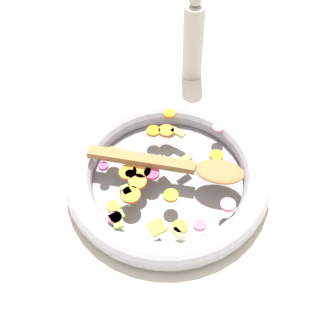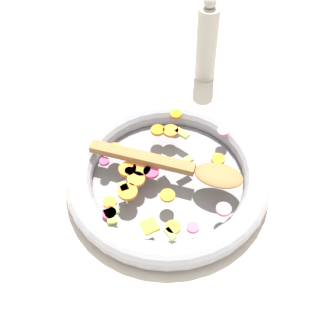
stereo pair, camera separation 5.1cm
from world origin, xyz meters
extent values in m
plane|color=beige|center=(0.00, 0.00, 0.00)|extent=(4.00, 4.00, 0.00)
cylinder|color=slate|center=(0.00, 0.00, 0.01)|extent=(0.34, 0.34, 0.01)
torus|color=#9E9EA5|center=(0.00, 0.00, 0.03)|extent=(0.39, 0.39, 0.05)
cylinder|color=orange|center=(-0.08, -0.05, 0.05)|extent=(0.04, 0.04, 0.01)
cylinder|color=orange|center=(0.04, 0.05, 0.05)|extent=(0.05, 0.05, 0.01)
cylinder|color=orange|center=(0.04, -0.13, 0.05)|extent=(0.03, 0.03, 0.01)
cylinder|color=orange|center=(-0.02, 0.06, 0.05)|extent=(0.04, 0.04, 0.01)
cylinder|color=orange|center=(0.04, 0.08, 0.05)|extent=(0.04, 0.04, 0.01)
cylinder|color=orange|center=(0.06, -0.08, 0.05)|extent=(0.04, 0.04, 0.01)
cylinder|color=orange|center=(-0.06, 0.12, 0.05)|extent=(0.04, 0.04, 0.01)
cylinder|color=orange|center=(0.04, 0.02, 0.05)|extent=(0.05, 0.05, 0.01)
cylinder|color=orange|center=(0.07, 0.03, 0.05)|extent=(0.05, 0.05, 0.01)
cylinder|color=orange|center=(0.03, -0.09, 0.05)|extent=(0.04, 0.04, 0.01)
cylinder|color=orange|center=(0.06, 0.11, 0.05)|extent=(0.03, 0.03, 0.01)
cylinder|color=orange|center=(0.11, 0.00, 0.05)|extent=(0.03, 0.03, 0.01)
cube|color=#9ABA4D|center=(-0.02, -0.03, 0.05)|extent=(0.03, 0.03, 0.01)
cube|color=#9DD148|center=(0.04, 0.14, 0.05)|extent=(0.03, 0.03, 0.01)
cube|color=#81BD47|center=(0.05, 0.13, 0.05)|extent=(0.03, 0.03, 0.01)
cube|color=#B9D84E|center=(0.01, -0.09, 0.05)|extent=(0.03, 0.02, 0.01)
cube|color=#ADCE4D|center=(0.06, 0.07, 0.05)|extent=(0.02, 0.02, 0.01)
cube|color=#AAD65B|center=(-0.06, 0.13, 0.05)|extent=(0.03, 0.02, 0.01)
cube|color=#83C143|center=(0.01, -0.01, 0.05)|extent=(0.03, 0.02, 0.01)
cylinder|color=#E74C76|center=(-0.09, 0.10, 0.05)|extent=(0.02, 0.02, 0.01)
cylinder|color=pink|center=(-0.13, 0.05, 0.05)|extent=(0.04, 0.04, 0.01)
cylinder|color=#D93460|center=(0.02, 0.02, 0.05)|extent=(0.04, 0.04, 0.01)
cylinder|color=#D42F5E|center=(0.06, 0.04, 0.05)|extent=(0.02, 0.02, 0.01)
cylinder|color=#CA386D|center=(0.12, 0.03, 0.05)|extent=(0.02, 0.02, 0.01)
cylinder|color=pink|center=(-0.06, -0.13, 0.05)|extent=(0.03, 0.03, 0.01)
cylinder|color=#CF4162|center=(0.05, 0.13, 0.05)|extent=(0.03, 0.03, 0.01)
cube|color=gold|center=(-0.02, 0.13, 0.05)|extent=(0.04, 0.04, 0.01)
cube|color=olive|center=(0.05, 0.01, 0.06)|extent=(0.20, 0.04, 0.01)
ellipsoid|color=olive|center=(-0.10, -0.01, 0.06)|extent=(0.10, 0.07, 0.01)
cylinder|color=#B2ADA3|center=(0.04, -0.32, 0.09)|extent=(0.05, 0.05, 0.18)
sphere|color=#B2ADA3|center=(0.04, -0.32, 0.20)|extent=(0.03, 0.03, 0.03)
camera|label=1|loc=(-0.16, 0.51, 0.74)|focal=50.00mm
camera|label=2|loc=(-0.21, 0.49, 0.74)|focal=50.00mm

